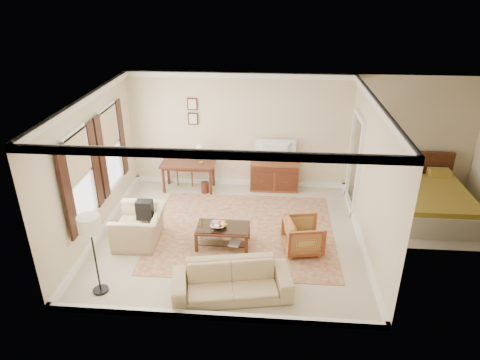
# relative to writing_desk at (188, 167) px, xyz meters

# --- Properties ---
(room_shell) EXTENTS (5.51, 5.01, 2.91)m
(room_shell) POSITION_rel_writing_desk_xyz_m (1.24, -2.06, 1.85)
(room_shell) COLOR beige
(room_shell) RESTS_ON ground
(annex_bedroom) EXTENTS (3.00, 2.70, 2.90)m
(annex_bedroom) POSITION_rel_writing_desk_xyz_m (5.73, -0.91, -0.28)
(annex_bedroom) COLOR beige
(annex_bedroom) RESTS_ON ground
(window_front) EXTENTS (0.12, 1.56, 1.80)m
(window_front) POSITION_rel_writing_desk_xyz_m (-1.46, -2.76, 0.93)
(window_front) COLOR #CCB284
(window_front) RESTS_ON room_shell
(window_rear) EXTENTS (0.12, 1.56, 1.80)m
(window_rear) POSITION_rel_writing_desk_xyz_m (-1.46, -1.16, 0.93)
(window_rear) COLOR #CCB284
(window_rear) RESTS_ON room_shell
(doorway) EXTENTS (0.10, 1.12, 2.25)m
(doorway) POSITION_rel_writing_desk_xyz_m (3.95, -0.56, 0.45)
(doorway) COLOR white
(doorway) RESTS_ON room_shell
(rug) EXTENTS (3.88, 3.33, 0.01)m
(rug) POSITION_rel_writing_desk_xyz_m (1.51, -1.91, -0.62)
(rug) COLOR maroon
(rug) RESTS_ON room_shell
(writing_desk) EXTENTS (1.34, 0.67, 0.73)m
(writing_desk) POSITION_rel_writing_desk_xyz_m (0.00, 0.00, 0.00)
(writing_desk) COLOR #4D2416
(writing_desk) RESTS_ON room_shell
(desk_chair) EXTENTS (0.54, 0.54, 1.05)m
(desk_chair) POSITION_rel_writing_desk_xyz_m (-0.14, 0.35, -0.10)
(desk_chair) COLOR brown
(desk_chair) RESTS_ON room_shell
(desk_lamp) EXTENTS (0.32, 0.32, 0.50)m
(desk_lamp) POSITION_rel_writing_desk_xyz_m (0.33, -0.00, 0.36)
(desk_lamp) COLOR silver
(desk_lamp) RESTS_ON writing_desk
(framed_prints) EXTENTS (0.25, 0.04, 0.68)m
(framed_prints) POSITION_rel_writing_desk_xyz_m (0.10, 0.41, 1.32)
(framed_prints) COLOR #4D2416
(framed_prints) RESTS_ON room_shell
(sideboard) EXTENTS (1.20, 0.46, 0.74)m
(sideboard) POSITION_rel_writing_desk_xyz_m (2.16, 0.17, -0.25)
(sideboard) COLOR brown
(sideboard) RESTS_ON room_shell
(tv) EXTENTS (0.96, 0.55, 0.13)m
(tv) POSITION_rel_writing_desk_xyz_m (2.16, 0.15, 0.60)
(tv) COLOR black
(tv) RESTS_ON sideboard
(coffee_table) EXTENTS (1.05, 0.62, 0.44)m
(coffee_table) POSITION_rel_writing_desk_xyz_m (1.16, -2.45, -0.28)
(coffee_table) COLOR #4D2416
(coffee_table) RESTS_ON room_shell
(fruit_bowl) EXTENTS (0.42, 0.42, 0.10)m
(fruit_bowl) POSITION_rel_writing_desk_xyz_m (1.06, -2.49, -0.13)
(fruit_bowl) COLOR silver
(fruit_bowl) RESTS_ON coffee_table
(book_a) EXTENTS (0.28, 0.06, 0.38)m
(book_a) POSITION_rel_writing_desk_xyz_m (0.92, -2.33, -0.45)
(book_a) COLOR brown
(book_a) RESTS_ON coffee_table
(book_b) EXTENTS (0.28, 0.08, 0.38)m
(book_b) POSITION_rel_writing_desk_xyz_m (1.30, -2.58, -0.45)
(book_b) COLOR brown
(book_b) RESTS_ON coffee_table
(striped_armchair) EXTENTS (0.80, 0.84, 0.75)m
(striped_armchair) POSITION_rel_writing_desk_xyz_m (2.75, -2.50, -0.25)
(striped_armchair) COLOR maroon
(striped_armchair) RESTS_ON room_shell
(club_armchair) EXTENTS (0.74, 1.11, 0.96)m
(club_armchair) POSITION_rel_writing_desk_xyz_m (-0.54, -2.45, -0.14)
(club_armchair) COLOR tan
(club_armchair) RESTS_ON room_shell
(backpack) EXTENTS (0.32, 0.38, 0.40)m
(backpack) POSITION_rel_writing_desk_xyz_m (-0.44, -2.35, 0.10)
(backpack) COLOR black
(backpack) RESTS_ON club_armchair
(sofa) EXTENTS (2.06, 0.94, 0.78)m
(sofa) POSITION_rel_writing_desk_xyz_m (1.48, -3.93, -0.23)
(sofa) COLOR tan
(sofa) RESTS_ON room_shell
(floor_lamp) EXTENTS (0.37, 0.37, 1.50)m
(floor_lamp) POSITION_rel_writing_desk_xyz_m (-0.80, -4.02, 0.62)
(floor_lamp) COLOR black
(floor_lamp) RESTS_ON room_shell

